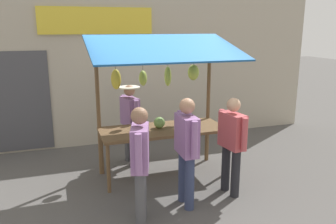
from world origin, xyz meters
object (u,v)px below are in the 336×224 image
(vendor_with_sunhat, at_px, (130,118))
(shopper_with_shopping_bag, at_px, (140,159))
(shopper_in_grey_tee, at_px, (232,140))
(shopper_in_striped_shirt, at_px, (187,145))
(market_stall, at_px, (162,91))

(vendor_with_sunhat, xyz_separation_m, shopper_with_shopping_bag, (0.35, 2.19, 0.04))
(shopper_in_grey_tee, height_order, shopper_in_striped_shirt, shopper_in_striped_shirt)
(market_stall, height_order, shopper_in_striped_shirt, market_stall)
(shopper_with_shopping_bag, bearing_deg, market_stall, -10.34)
(market_stall, distance_m, shopper_with_shopping_bag, 1.76)
(vendor_with_sunhat, distance_m, shopper_in_grey_tee, 2.16)
(market_stall, relative_size, vendor_with_sunhat, 1.60)
(shopper_with_shopping_bag, bearing_deg, vendor_with_sunhat, 8.15)
(shopper_in_striped_shirt, bearing_deg, vendor_with_sunhat, 13.63)
(shopper_with_shopping_bag, height_order, shopper_in_grey_tee, shopper_with_shopping_bag)
(vendor_with_sunhat, height_order, shopper_in_striped_shirt, shopper_in_striped_shirt)
(vendor_with_sunhat, relative_size, shopper_in_grey_tee, 0.99)
(shopper_with_shopping_bag, relative_size, shopper_in_striped_shirt, 0.99)
(vendor_with_sunhat, relative_size, shopper_with_shopping_bag, 0.95)
(market_stall, distance_m, shopper_in_grey_tee, 1.48)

